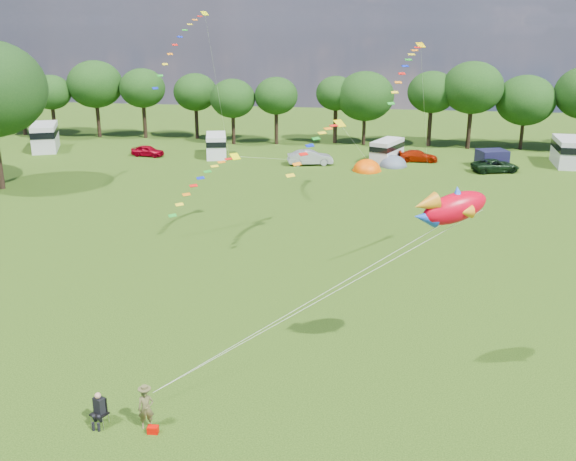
% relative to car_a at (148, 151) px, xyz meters
% --- Properties ---
extents(ground_plane, '(180.00, 180.00, 0.00)m').
position_rel_car_a_xyz_m(ground_plane, '(22.19, -44.25, -0.63)').
color(ground_plane, black).
rests_on(ground_plane, ground).
extents(tree_line, '(102.98, 10.98, 10.27)m').
position_rel_car_a_xyz_m(tree_line, '(27.49, 10.74, 5.72)').
color(tree_line, black).
rests_on(tree_line, ground).
extents(car_a, '(3.94, 1.92, 1.26)m').
position_rel_car_a_xyz_m(car_a, '(0.00, 0.00, 0.00)').
color(car_a, '#910012').
rests_on(car_a, ground).
extents(car_b, '(4.76, 2.78, 1.58)m').
position_rel_car_a_xyz_m(car_b, '(18.86, -1.50, 0.16)').
color(car_b, '#989CA0').
rests_on(car_b, ground).
extents(car_c, '(4.14, 1.82, 1.23)m').
position_rel_car_a_xyz_m(car_c, '(30.32, 2.09, -0.02)').
color(car_c, '#951701').
rests_on(car_c, ground).
extents(car_d, '(5.27, 3.53, 1.32)m').
position_rel_car_a_xyz_m(car_d, '(37.96, -1.84, 0.03)').
color(car_d, black).
rests_on(car_d, ground).
extents(campervan_a, '(5.06, 6.88, 3.10)m').
position_rel_car_a_xyz_m(campervan_a, '(-13.33, 1.59, 1.04)').
color(campervan_a, '#BBBBBD').
rests_on(campervan_a, ground).
extents(campervan_b, '(3.49, 5.55, 2.52)m').
position_rel_car_a_xyz_m(campervan_b, '(7.77, 1.18, 0.72)').
color(campervan_b, silver).
rests_on(campervan_b, ground).
extents(campervan_c, '(3.75, 5.32, 2.40)m').
position_rel_car_a_xyz_m(campervan_c, '(26.93, 1.45, 0.66)').
color(campervan_c, silver).
rests_on(campervan_c, ground).
extents(campervan_d, '(2.81, 6.03, 2.90)m').
position_rel_car_a_xyz_m(campervan_d, '(45.90, 2.75, 0.92)').
color(campervan_d, '#BBBCBE').
rests_on(campervan_d, ground).
extents(tent_orange, '(3.00, 3.28, 2.34)m').
position_rel_car_a_xyz_m(tent_orange, '(25.01, -3.40, -0.61)').
color(tent_orange, '#F75200').
rests_on(tent_orange, ground).
extents(tent_greyblue, '(3.02, 3.30, 2.24)m').
position_rel_car_a_xyz_m(tent_greyblue, '(27.65, -0.65, -0.61)').
color(tent_greyblue, '#4C5969').
rests_on(tent_greyblue, ground).
extents(awning_navy, '(3.48, 3.15, 1.79)m').
position_rel_car_a_xyz_m(awning_navy, '(37.91, 0.66, 0.26)').
color(awning_navy, black).
rests_on(awning_navy, ground).
extents(kite_flyer, '(0.71, 0.59, 1.65)m').
position_rel_car_a_xyz_m(kite_flyer, '(18.83, -48.82, 0.20)').
color(kite_flyer, brown).
rests_on(kite_flyer, ground).
extents(camp_chair, '(0.74, 0.77, 1.41)m').
position_rel_car_a_xyz_m(camp_chair, '(17.01, -48.93, 0.21)').
color(camp_chair, '#99999E').
rests_on(camp_chair, ground).
extents(kite_bag, '(0.41, 0.29, 0.28)m').
position_rel_car_a_xyz_m(kite_bag, '(19.17, -49.13, -0.49)').
color(kite_bag, '#D80800').
rests_on(kite_bag, ground).
extents(fish_kite, '(3.42, 2.37, 1.82)m').
position_rel_car_a_xyz_m(fish_kite, '(29.86, -43.26, 6.98)').
color(fish_kite, red).
rests_on(fish_kite, ground).
extents(streamer_kite_a, '(3.25, 5.52, 5.73)m').
position_rel_car_a_xyz_m(streamer_kite_a, '(10.84, -17.86, 12.81)').
color(streamer_kite_a, '#D6D903').
rests_on(streamer_kite_a, ground).
extents(streamer_kite_b, '(4.35, 4.75, 3.83)m').
position_rel_car_a_xyz_m(streamer_kite_b, '(14.54, -24.79, 3.46)').
color(streamer_kite_b, '#F8FD00').
rests_on(streamer_kite_b, ground).
extents(streamer_kite_c, '(3.24, 5.06, 2.83)m').
position_rel_car_a_xyz_m(streamer_kite_c, '(23.03, -28.90, 7.05)').
color(streamer_kite_c, '#D2BB0B').
rests_on(streamer_kite_c, ground).
extents(streamer_kite_d, '(2.72, 5.07, 4.30)m').
position_rel_car_a_xyz_m(streamer_kite_d, '(28.42, -17.32, 10.99)').
color(streamer_kite_d, '#EBB800').
rests_on(streamer_kite_d, ground).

